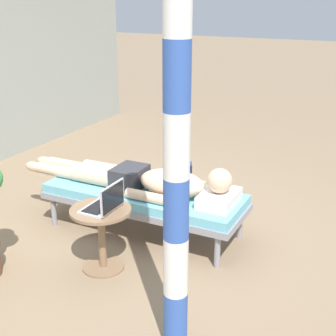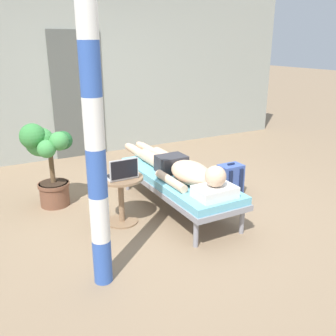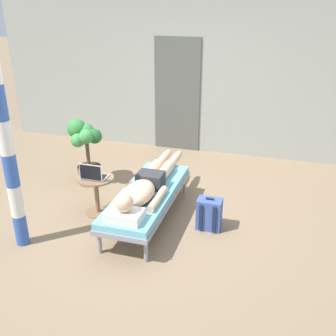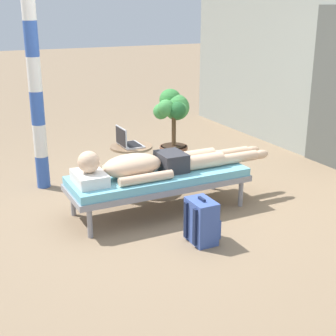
{
  "view_description": "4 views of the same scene",
  "coord_description": "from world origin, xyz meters",
  "px_view_note": "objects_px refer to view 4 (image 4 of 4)",
  "views": [
    {
      "loc": [
        -3.4,
        -2.07,
        2.1
      ],
      "look_at": [
        0.26,
        -0.24,
        0.58
      ],
      "focal_mm": 50.82,
      "sensor_mm": 36.0,
      "label": 1
    },
    {
      "loc": [
        -1.98,
        -3.57,
        1.88
      ],
      "look_at": [
        -0.05,
        -0.06,
        0.51
      ],
      "focal_mm": 40.16,
      "sensor_mm": 36.0,
      "label": 2
    },
    {
      "loc": [
        1.6,
        -4.3,
        2.7
      ],
      "look_at": [
        0.25,
        0.17,
        0.65
      ],
      "focal_mm": 42.54,
      "sensor_mm": 36.0,
      "label": 3
    },
    {
      "loc": [
        4.26,
        -2.07,
        2.03
      ],
      "look_at": [
        0.19,
        -0.06,
        0.5
      ],
      "focal_mm": 51.77,
      "sensor_mm": 36.0,
      "label": 4
    }
  ],
  "objects_px": {
    "backpack": "(202,221)",
    "potted_plant": "(173,120)",
    "porch_post": "(34,74)",
    "laptop": "(127,141)",
    "lounge_chair": "(159,179)",
    "person_reclining": "(154,164)",
    "side_table": "(132,160)"
  },
  "relations": [
    {
      "from": "side_table",
      "to": "lounge_chair",
      "type": "bearing_deg",
      "value": 0.95
    },
    {
      "from": "potted_plant",
      "to": "porch_post",
      "type": "distance_m",
      "value": 1.86
    },
    {
      "from": "laptop",
      "to": "backpack",
      "type": "relative_size",
      "value": 0.73
    },
    {
      "from": "potted_plant",
      "to": "porch_post",
      "type": "height_order",
      "value": "porch_post"
    },
    {
      "from": "lounge_chair",
      "to": "potted_plant",
      "type": "xyz_separation_m",
      "value": [
        -1.27,
        0.81,
        0.27
      ]
    },
    {
      "from": "backpack",
      "to": "potted_plant",
      "type": "bearing_deg",
      "value": 159.73
    },
    {
      "from": "backpack",
      "to": "potted_plant",
      "type": "height_order",
      "value": "potted_plant"
    },
    {
      "from": "side_table",
      "to": "laptop",
      "type": "xyz_separation_m",
      "value": [
        0.0,
        -0.05,
        0.23
      ]
    },
    {
      "from": "lounge_chair",
      "to": "person_reclining",
      "type": "bearing_deg",
      "value": -90.0
    },
    {
      "from": "backpack",
      "to": "person_reclining",
      "type": "bearing_deg",
      "value": -173.34
    },
    {
      "from": "side_table",
      "to": "person_reclining",
      "type": "bearing_deg",
      "value": -2.78
    },
    {
      "from": "lounge_chair",
      "to": "backpack",
      "type": "xyz_separation_m",
      "value": [
        0.8,
        0.05,
        -0.15
      ]
    },
    {
      "from": "side_table",
      "to": "potted_plant",
      "type": "bearing_deg",
      "value": 124.57
    },
    {
      "from": "laptop",
      "to": "lounge_chair",
      "type": "bearing_deg",
      "value": 5.14
    },
    {
      "from": "potted_plant",
      "to": "lounge_chair",
      "type": "bearing_deg",
      "value": -32.62
    },
    {
      "from": "lounge_chair",
      "to": "laptop",
      "type": "bearing_deg",
      "value": -174.86
    },
    {
      "from": "backpack",
      "to": "porch_post",
      "type": "xyz_separation_m",
      "value": [
        -2.03,
        -0.96,
        1.12
      ]
    },
    {
      "from": "porch_post",
      "to": "potted_plant",
      "type": "bearing_deg",
      "value": 91.11
    },
    {
      "from": "side_table",
      "to": "porch_post",
      "type": "height_order",
      "value": "porch_post"
    },
    {
      "from": "person_reclining",
      "to": "porch_post",
      "type": "distance_m",
      "value": 1.71
    },
    {
      "from": "person_reclining",
      "to": "porch_post",
      "type": "bearing_deg",
      "value": -144.79
    },
    {
      "from": "person_reclining",
      "to": "porch_post",
      "type": "height_order",
      "value": "porch_post"
    },
    {
      "from": "backpack",
      "to": "potted_plant",
      "type": "relative_size",
      "value": 0.42
    },
    {
      "from": "lounge_chair",
      "to": "person_reclining",
      "type": "distance_m",
      "value": 0.18
    },
    {
      "from": "backpack",
      "to": "porch_post",
      "type": "relative_size",
      "value": 0.16
    },
    {
      "from": "side_table",
      "to": "porch_post",
      "type": "bearing_deg",
      "value": -120.53
    },
    {
      "from": "porch_post",
      "to": "lounge_chair",
      "type": "bearing_deg",
      "value": 36.6
    },
    {
      "from": "lounge_chair",
      "to": "backpack",
      "type": "height_order",
      "value": "backpack"
    },
    {
      "from": "lounge_chair",
      "to": "person_reclining",
      "type": "relative_size",
      "value": 0.86
    },
    {
      "from": "side_table",
      "to": "potted_plant",
      "type": "xyz_separation_m",
      "value": [
        -0.57,
        0.82,
        0.26
      ]
    },
    {
      "from": "laptop",
      "to": "potted_plant",
      "type": "height_order",
      "value": "potted_plant"
    },
    {
      "from": "potted_plant",
      "to": "backpack",
      "type": "bearing_deg",
      "value": -20.27
    }
  ]
}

